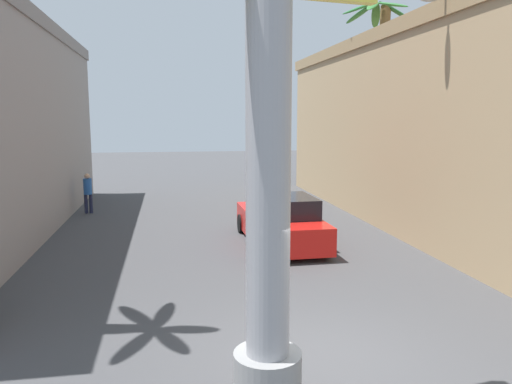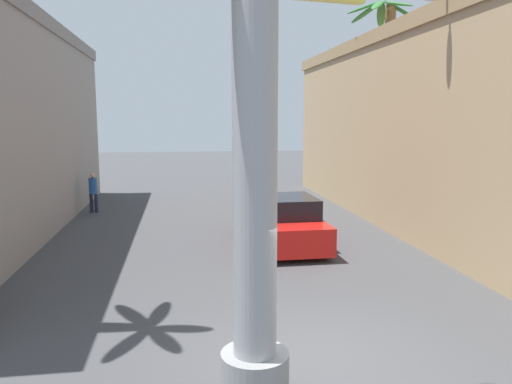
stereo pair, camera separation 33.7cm
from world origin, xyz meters
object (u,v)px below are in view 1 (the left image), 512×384
car_lead (281,222)px  palm_tree_mid_right (379,90)px  pedestrian_far_left (88,190)px  pedestrian_mid_right (412,204)px  street_lamp (475,102)px

car_lead → palm_tree_mid_right: bearing=42.1°
palm_tree_mid_right → pedestrian_far_left: bearing=171.7°
palm_tree_mid_right → pedestrian_mid_right: (-0.54, -4.26, -4.07)m
palm_tree_mid_right → pedestrian_far_left: size_ratio=5.18×
street_lamp → car_lead: 6.60m
street_lamp → palm_tree_mid_right: bearing=88.0°
street_lamp → pedestrian_far_left: size_ratio=4.36×
pedestrian_mid_right → pedestrian_far_left: (-11.45, 6.00, -0.08)m
pedestrian_far_left → street_lamp: bearing=-36.8°
car_lead → palm_tree_mid_right: palm_tree_mid_right is taller
car_lead → pedestrian_far_left: 9.37m
car_lead → pedestrian_far_left: bearing=136.5°
pedestrian_far_left → pedestrian_mid_right: bearing=-27.7°
street_lamp → car_lead: (-4.95, 2.34, -3.68)m
car_lead → pedestrian_far_left: size_ratio=2.94×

